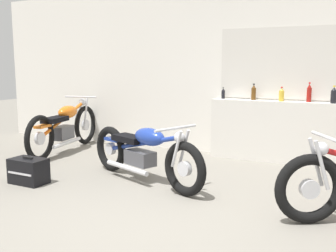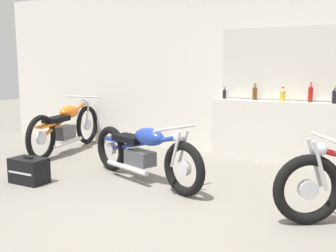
{
  "view_description": "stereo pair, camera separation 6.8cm",
  "coord_description": "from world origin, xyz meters",
  "px_view_note": "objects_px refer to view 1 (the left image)",
  "views": [
    {
      "loc": [
        1.7,
        -3.09,
        1.49
      ],
      "look_at": [
        -0.5,
        1.47,
        0.7
      ],
      "focal_mm": 42.0,
      "sensor_mm": 36.0,
      "label": 1
    },
    {
      "loc": [
        1.76,
        -3.06,
        1.49
      ],
      "look_at": [
        -0.5,
        1.47,
        0.7
      ],
      "focal_mm": 42.0,
      "sensor_mm": 36.0,
      "label": 2
    }
  ],
  "objects_px": {
    "bottle_left_center": "(254,93)",
    "hard_case_black": "(29,171)",
    "bottle_leftmost": "(223,94)",
    "motorcycle_blue": "(143,152)",
    "bottle_rightmost": "(334,95)",
    "bottle_right_center": "(309,93)",
    "motorcycle_orange": "(65,127)",
    "bottle_center": "(281,95)"
  },
  "relations": [
    {
      "from": "bottle_leftmost",
      "to": "bottle_center",
      "type": "xyz_separation_m",
      "value": [
        0.94,
        -0.07,
        0.02
      ]
    },
    {
      "from": "bottle_left_center",
      "to": "motorcycle_blue",
      "type": "distance_m",
      "value": 2.2
    },
    {
      "from": "bottle_left_center",
      "to": "bottle_center",
      "type": "xyz_separation_m",
      "value": [
        0.44,
        -0.07,
        -0.02
      ]
    },
    {
      "from": "bottle_right_center",
      "to": "hard_case_black",
      "type": "relative_size",
      "value": 0.62
    },
    {
      "from": "bottle_leftmost",
      "to": "bottle_center",
      "type": "relative_size",
      "value": 0.83
    },
    {
      "from": "bottle_left_center",
      "to": "motorcycle_orange",
      "type": "height_order",
      "value": "bottle_left_center"
    },
    {
      "from": "motorcycle_blue",
      "to": "motorcycle_orange",
      "type": "distance_m",
      "value": 2.31
    },
    {
      "from": "bottle_right_center",
      "to": "motorcycle_blue",
      "type": "xyz_separation_m",
      "value": [
        -1.77,
        -1.87,
        -0.68
      ]
    },
    {
      "from": "bottle_center",
      "to": "motorcycle_blue",
      "type": "relative_size",
      "value": 0.11
    },
    {
      "from": "motorcycle_orange",
      "to": "bottle_right_center",
      "type": "bearing_deg",
      "value": 13.17
    },
    {
      "from": "bottle_rightmost",
      "to": "hard_case_black",
      "type": "distance_m",
      "value": 4.3
    },
    {
      "from": "hard_case_black",
      "to": "motorcycle_orange",
      "type": "bearing_deg",
      "value": 116.08
    },
    {
      "from": "bottle_leftmost",
      "to": "bottle_right_center",
      "type": "bearing_deg",
      "value": -0.53
    },
    {
      "from": "bottle_center",
      "to": "bottle_rightmost",
      "type": "bearing_deg",
      "value": -0.85
    },
    {
      "from": "bottle_center",
      "to": "hard_case_black",
      "type": "height_order",
      "value": "bottle_center"
    },
    {
      "from": "motorcycle_orange",
      "to": "motorcycle_blue",
      "type": "bearing_deg",
      "value": -24.81
    },
    {
      "from": "bottle_leftmost",
      "to": "motorcycle_orange",
      "type": "distance_m",
      "value": 2.76
    },
    {
      "from": "bottle_left_center",
      "to": "motorcycle_blue",
      "type": "height_order",
      "value": "bottle_left_center"
    },
    {
      "from": "motorcycle_blue",
      "to": "hard_case_black",
      "type": "bearing_deg",
      "value": -151.51
    },
    {
      "from": "motorcycle_orange",
      "to": "bottle_rightmost",
      "type": "bearing_deg",
      "value": 11.21
    },
    {
      "from": "bottle_left_center",
      "to": "bottle_center",
      "type": "distance_m",
      "value": 0.44
    },
    {
      "from": "bottle_center",
      "to": "motorcycle_orange",
      "type": "xyz_separation_m",
      "value": [
        -3.47,
        -0.84,
        -0.6
      ]
    },
    {
      "from": "bottle_rightmost",
      "to": "motorcycle_orange",
      "type": "bearing_deg",
      "value": -168.79
    },
    {
      "from": "bottle_center",
      "to": "bottle_rightmost",
      "type": "height_order",
      "value": "bottle_rightmost"
    },
    {
      "from": "bottle_rightmost",
      "to": "bottle_leftmost",
      "type": "bearing_deg",
      "value": 177.14
    },
    {
      "from": "motorcycle_orange",
      "to": "hard_case_black",
      "type": "distance_m",
      "value": 1.87
    },
    {
      "from": "bottle_left_center",
      "to": "bottle_leftmost",
      "type": "bearing_deg",
      "value": 179.15
    },
    {
      "from": "hard_case_black",
      "to": "bottle_rightmost",
      "type": "bearing_deg",
      "value": 36.37
    },
    {
      "from": "bottle_leftmost",
      "to": "bottle_right_center",
      "type": "distance_m",
      "value": 1.33
    },
    {
      "from": "bottle_leftmost",
      "to": "motorcycle_orange",
      "type": "relative_size",
      "value": 0.09
    },
    {
      "from": "hard_case_black",
      "to": "bottle_right_center",
      "type": "bearing_deg",
      "value": 40.1
    },
    {
      "from": "bottle_right_center",
      "to": "motorcycle_orange",
      "type": "relative_size",
      "value": 0.13
    },
    {
      "from": "bottle_left_center",
      "to": "hard_case_black",
      "type": "distance_m",
      "value": 3.51
    },
    {
      "from": "bottle_leftmost",
      "to": "bottle_rightmost",
      "type": "height_order",
      "value": "bottle_rightmost"
    },
    {
      "from": "bottle_leftmost",
      "to": "motorcycle_blue",
      "type": "distance_m",
      "value": 2.04
    },
    {
      "from": "bottle_leftmost",
      "to": "bottle_right_center",
      "type": "relative_size",
      "value": 0.63
    },
    {
      "from": "bottle_center",
      "to": "bottle_right_center",
      "type": "xyz_separation_m",
      "value": [
        0.39,
        0.06,
        0.03
      ]
    },
    {
      "from": "bottle_right_center",
      "to": "motorcycle_blue",
      "type": "bearing_deg",
      "value": -133.36
    },
    {
      "from": "bottle_leftmost",
      "to": "bottle_rightmost",
      "type": "relative_size",
      "value": 0.72
    },
    {
      "from": "motorcycle_orange",
      "to": "hard_case_black",
      "type": "xyz_separation_m",
      "value": [
        0.81,
        -1.66,
        -0.28
      ]
    },
    {
      "from": "bottle_rightmost",
      "to": "motorcycle_blue",
      "type": "height_order",
      "value": "bottle_rightmost"
    },
    {
      "from": "bottle_left_center",
      "to": "bottle_center",
      "type": "bearing_deg",
      "value": -8.41
    }
  ]
}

